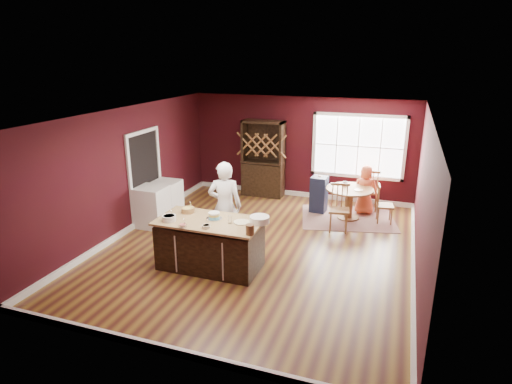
% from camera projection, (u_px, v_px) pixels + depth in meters
% --- Properties ---
extents(room_shell, '(7.00, 7.00, 7.00)m').
position_uv_depth(room_shell, '(259.00, 184.00, 8.30)').
color(room_shell, brown).
rests_on(room_shell, ground).
extents(window, '(2.36, 0.10, 1.66)m').
position_uv_depth(window, '(358.00, 146.00, 10.90)').
color(window, white).
rests_on(window, room_shell).
extents(doorway, '(0.08, 1.26, 2.13)m').
position_uv_depth(doorway, '(146.00, 178.00, 9.87)').
color(doorway, white).
rests_on(doorway, room_shell).
extents(kitchen_island, '(1.89, 0.99, 0.92)m').
position_uv_depth(kitchen_island, '(210.00, 245.00, 7.78)').
color(kitchen_island, black).
rests_on(kitchen_island, ground).
extents(dining_table, '(1.11, 1.11, 0.75)m').
position_uv_depth(dining_table, '(349.00, 197.00, 10.06)').
color(dining_table, olive).
rests_on(dining_table, ground).
extents(baker, '(0.75, 0.59, 1.81)m').
position_uv_depth(baker, '(225.00, 206.00, 8.37)').
color(baker, white).
rests_on(baker, ground).
extents(layer_cake, '(0.29, 0.29, 0.12)m').
position_uv_depth(layer_cake, '(214.00, 216.00, 7.69)').
color(layer_cake, white).
rests_on(layer_cake, kitchen_island).
extents(bowl_blue, '(0.25, 0.25, 0.10)m').
position_uv_depth(bowl_blue, '(169.00, 218.00, 7.61)').
color(bowl_blue, white).
rests_on(bowl_blue, kitchen_island).
extents(bowl_yellow, '(0.25, 0.25, 0.09)m').
position_uv_depth(bowl_yellow, '(188.00, 210.00, 8.00)').
color(bowl_yellow, brown).
rests_on(bowl_yellow, kitchen_island).
extents(bowl_pink, '(0.14, 0.14, 0.05)m').
position_uv_depth(bowl_pink, '(183.00, 226.00, 7.33)').
color(bowl_pink, silver).
rests_on(bowl_pink, kitchen_island).
extents(bowl_olive, '(0.15, 0.15, 0.05)m').
position_uv_depth(bowl_olive, '(206.00, 226.00, 7.30)').
color(bowl_olive, beige).
rests_on(bowl_olive, kitchen_island).
extents(drinking_glass, '(0.07, 0.07, 0.14)m').
position_uv_depth(drinking_glass, '(230.00, 220.00, 7.48)').
color(drinking_glass, silver).
rests_on(drinking_glass, kitchen_island).
extents(dinner_plate, '(0.29, 0.29, 0.02)m').
position_uv_depth(dinner_plate, '(242.00, 222.00, 7.52)').
color(dinner_plate, beige).
rests_on(dinner_plate, kitchen_island).
extents(white_tub, '(0.35, 0.35, 0.12)m').
position_uv_depth(white_tub, '(259.00, 219.00, 7.51)').
color(white_tub, white).
rests_on(white_tub, kitchen_island).
extents(stoneware_crock, '(0.14, 0.14, 0.17)m').
position_uv_depth(stoneware_crock, '(250.00, 230.00, 7.01)').
color(stoneware_crock, brown).
rests_on(stoneware_crock, kitchen_island).
extents(rug, '(2.47, 2.10, 0.01)m').
position_uv_depth(rug, '(348.00, 218.00, 10.23)').
color(rug, brown).
rests_on(rug, ground).
extents(chair_east, '(0.42, 0.44, 0.92)m').
position_uv_depth(chair_east, '(385.00, 204.00, 9.83)').
color(chair_east, olive).
rests_on(chair_east, ground).
extents(chair_south, '(0.50, 0.49, 1.06)m').
position_uv_depth(chair_south, '(339.00, 208.00, 9.37)').
color(chair_south, '#9A5E39').
rests_on(chair_south, ground).
extents(chair_north, '(0.49, 0.47, 1.08)m').
position_uv_depth(chair_north, '(370.00, 189.00, 10.63)').
color(chair_north, brown).
rests_on(chair_north, ground).
extents(seated_woman, '(0.61, 0.41, 1.22)m').
position_uv_depth(seated_woman, '(365.00, 190.00, 10.37)').
color(seated_woman, '#DB613A').
rests_on(seated_woman, ground).
extents(high_chair, '(0.41, 0.41, 0.94)m').
position_uv_depth(high_chair, '(319.00, 194.00, 10.53)').
color(high_chair, '#1C2641').
rests_on(high_chair, ground).
extents(toddler, '(0.18, 0.14, 0.26)m').
position_uv_depth(toddler, '(321.00, 179.00, 10.53)').
color(toddler, '#8CA5BF').
rests_on(toddler, high_chair).
extents(table_plate, '(0.21, 0.21, 0.02)m').
position_uv_depth(table_plate, '(359.00, 190.00, 9.85)').
color(table_plate, beige).
rests_on(table_plate, dining_table).
extents(table_cup, '(0.15, 0.15, 0.10)m').
position_uv_depth(table_cup, '(345.00, 184.00, 10.19)').
color(table_cup, silver).
rests_on(table_cup, dining_table).
extents(hutch, '(1.13, 0.47, 2.07)m').
position_uv_depth(hutch, '(263.00, 159.00, 11.59)').
color(hutch, '#39220E').
rests_on(hutch, ground).
extents(washer, '(0.64, 0.62, 0.92)m').
position_uv_depth(washer, '(152.00, 207.00, 9.65)').
color(washer, white).
rests_on(washer, ground).
extents(dryer, '(0.61, 0.59, 0.88)m').
position_uv_depth(dryer, '(167.00, 199.00, 10.23)').
color(dryer, white).
rests_on(dryer, ground).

